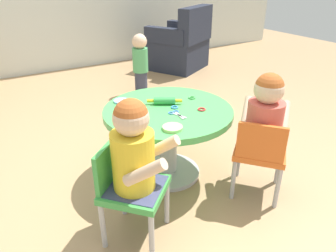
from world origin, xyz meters
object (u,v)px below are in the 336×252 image
(rolling_pin, at_px, (165,101))
(craft_scissors, at_px, (176,114))
(seated_child_left, at_px, (134,150))
(armchair_dark, at_px, (180,46))
(toddler_standing, at_px, (140,63))
(child_chair_left, at_px, (129,187))
(child_chair_right, at_px, (260,152))
(craft_table, at_px, (168,126))
(seated_child_right, at_px, (265,116))

(rolling_pin, height_order, craft_scissors, rolling_pin)
(seated_child_left, height_order, rolling_pin, seated_child_left)
(armchair_dark, xyz_separation_m, toddler_standing, (-0.94, -0.64, 0.05))
(child_chair_left, bearing_deg, rolling_pin, 42.90)
(armchair_dark, xyz_separation_m, craft_scissors, (-1.51, -2.25, 0.19))
(child_chair_right, xyz_separation_m, armchair_dark, (1.15, 2.63, 0.00))
(craft_table, distance_m, seated_child_right, 0.62)
(child_chair_right, relative_size, armchair_dark, 0.56)
(rolling_pin, relative_size, craft_scissors, 1.52)
(seated_child_right, distance_m, armchair_dark, 2.84)
(child_chair_left, distance_m, armchair_dark, 3.20)
(child_chair_left, bearing_deg, armchair_dark, 52.07)
(seated_child_right, xyz_separation_m, craft_scissors, (-0.39, 0.35, -0.03))
(seated_child_left, distance_m, seated_child_right, 0.83)
(child_chair_left, bearing_deg, seated_child_left, -47.75)
(seated_child_left, xyz_separation_m, armchair_dark, (1.94, 2.56, -0.22))
(toddler_standing, xyz_separation_m, craft_scissors, (-0.57, -1.62, 0.14))
(armchair_dark, distance_m, craft_scissors, 2.72)
(craft_table, bearing_deg, craft_scissors, -91.64)
(child_chair_left, xyz_separation_m, rolling_pin, (0.48, 0.45, 0.22))
(toddler_standing, height_order, rolling_pin, toddler_standing)
(craft_table, xyz_separation_m, seated_child_left, (-0.44, -0.40, 0.16))
(craft_table, bearing_deg, armchair_dark, 55.04)
(seated_child_left, distance_m, armchair_dark, 3.22)
(armchair_dark, relative_size, rolling_pin, 4.63)
(toddler_standing, distance_m, rolling_pin, 1.55)
(child_chair_left, xyz_separation_m, seated_child_left, (0.03, -0.03, 0.23))
(child_chair_left, height_order, armchair_dark, armchair_dark)
(seated_child_left, relative_size, craft_scissors, 3.73)
(seated_child_left, relative_size, rolling_pin, 2.45)
(child_chair_left, relative_size, child_chair_right, 1.00)
(craft_table, relative_size, rolling_pin, 3.99)
(armchair_dark, distance_m, rolling_pin, 2.57)
(craft_table, xyz_separation_m, armchair_dark, (1.51, 2.15, -0.06))
(armchair_dark, xyz_separation_m, rolling_pin, (-1.49, -2.08, 0.21))
(seated_child_right, distance_m, rolling_pin, 0.64)
(craft_table, distance_m, child_chair_left, 0.60)
(craft_table, relative_size, seated_child_left, 1.63)
(child_chair_left, height_order, craft_scissors, child_chair_left)
(craft_scissors, bearing_deg, craft_table, 88.36)
(toddler_standing, bearing_deg, rolling_pin, -110.87)
(craft_table, xyz_separation_m, child_chair_left, (-0.46, -0.37, -0.06))
(seated_child_left, bearing_deg, child_chair_right, -5.31)
(seated_child_left, height_order, child_chair_right, seated_child_left)
(armchair_dark, height_order, craft_scissors, armchair_dark)
(child_chair_left, relative_size, armchair_dark, 0.56)
(child_chair_right, height_order, craft_scissors, child_chair_right)
(craft_table, relative_size, craft_scissors, 6.08)
(child_chair_right, bearing_deg, rolling_pin, 121.55)
(craft_table, bearing_deg, child_chair_right, -53.25)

